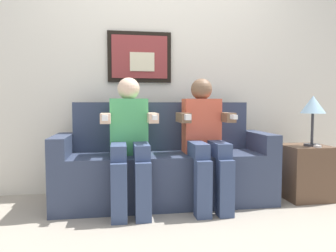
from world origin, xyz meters
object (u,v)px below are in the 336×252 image
person_on_left (129,138)px  person_on_right (205,136)px  side_table_right (304,172)px  spare_remote_on_table (315,146)px  table_lamp (313,107)px  couch (165,167)px

person_on_left → person_on_right: same height
person_on_left → side_table_right: 1.67m
person_on_right → side_table_right: size_ratio=2.22×
spare_remote_on_table → person_on_right: bearing=177.1°
person_on_left → table_lamp: bearing=0.5°
couch → table_lamp: size_ratio=4.16×
side_table_right → spare_remote_on_table: size_ratio=3.85×
side_table_right → person_on_right: bearing=-176.4°
couch → spare_remote_on_table: size_ratio=14.73×
person_on_left → table_lamp: 1.68m
person_on_right → table_lamp: 1.05m
side_table_right → spare_remote_on_table: spare_remote_on_table is taller
table_lamp → person_on_left: bearing=-179.5°
person_on_left → person_on_right: bearing=0.0°
couch → person_on_left: 0.47m
person_on_left → spare_remote_on_table: (1.65, -0.05, -0.10)m
side_table_right → table_lamp: (0.03, -0.05, 0.61)m
side_table_right → table_lamp: bearing=-55.4°
person_on_right → table_lamp: size_ratio=2.41×
side_table_right → spare_remote_on_table: bearing=-77.4°
table_lamp → side_table_right: bearing=124.6°
couch → person_on_right: (0.32, -0.17, 0.29)m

